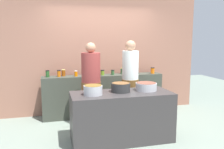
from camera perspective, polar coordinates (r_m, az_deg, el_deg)
name	(u,v)px	position (r m, az deg, el deg)	size (l,w,h in m)	color
ground	(117,133)	(4.49, 1.15, -14.03)	(12.00, 12.00, 0.00)	gray
storefront_wall	(100,49)	(5.56, -2.86, 6.21)	(4.80, 0.12, 3.00)	#9B6753
display_shelf	(104,95)	(5.36, -2.01, -5.04)	(2.70, 0.36, 0.93)	#3C4036
prep_table	(122,117)	(4.07, 2.33, -10.15)	(1.70, 0.70, 0.84)	#383333
preserve_jar_0	(47,74)	(5.14, -15.38, 0.19)	(0.08, 0.08, 0.15)	#265223
preserve_jar_1	(59,73)	(5.15, -12.75, 0.27)	(0.07, 0.07, 0.14)	#CC6010
preserve_jar_2	(63,73)	(5.21, -11.68, 0.41)	(0.08, 0.08, 0.14)	#8D430F
preserve_jar_3	(76,73)	(5.14, -8.73, 0.24)	(0.07, 0.07, 0.12)	orange
preserve_jar_4	(92,72)	(5.24, -4.88, 0.54)	(0.09, 0.09, 0.13)	#A5301C
preserve_jar_5	(103,73)	(5.24, -2.32, 0.48)	(0.08, 0.08, 0.12)	olive
preserve_jar_6	(113,72)	(5.28, 0.17, 0.53)	(0.08, 0.08, 0.11)	#325A30
preserve_jar_7	(122,71)	(5.42, 2.46, 0.86)	(0.08, 0.08, 0.14)	#365335
preserve_jar_8	(128,71)	(5.47, 3.97, 0.84)	(0.07, 0.07, 0.13)	olive
preserve_jar_9	(153,70)	(5.58, 9.82, 0.97)	(0.09, 0.09, 0.14)	orange
cooking_pot_left	(93,90)	(3.80, -4.63, -3.79)	(0.31, 0.31, 0.16)	#B7B7BC
cooking_pot_center	(121,87)	(4.00, 2.16, -3.16)	(0.32, 0.32, 0.16)	#2D2D2D
cooking_pot_right	(146,87)	(4.16, 8.28, -2.92)	(0.37, 0.37, 0.14)	#B7B7BC
cook_with_tongs	(91,90)	(4.56, -5.08, -3.79)	(0.38, 0.38, 1.67)	brown
cook_in_cap	(130,87)	(4.78, 4.41, -2.92)	(0.34, 0.34, 1.70)	brown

